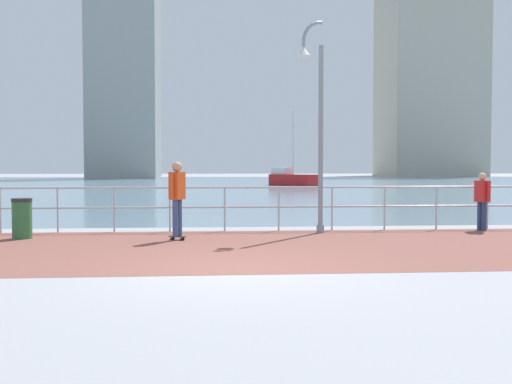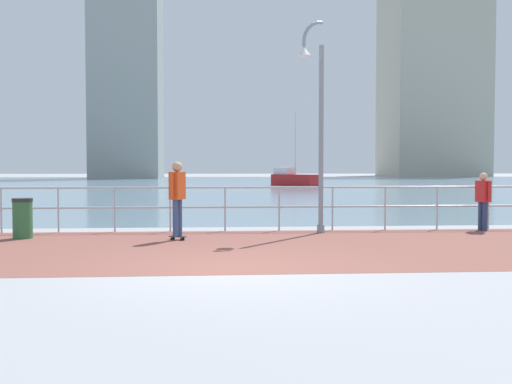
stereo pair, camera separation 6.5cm
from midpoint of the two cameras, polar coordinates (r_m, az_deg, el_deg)
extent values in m
plane|color=#9E9EA3|center=(49.32, -3.78, 0.50)|extent=(220.00, 220.00, 0.00)
cube|color=brown|center=(11.92, -2.61, -5.46)|extent=(28.00, 6.15, 0.01)
cube|color=#6B899E|center=(59.90, -3.85, 0.84)|extent=(180.00, 88.00, 0.00)
cylinder|color=#B2BCC1|center=(15.82, -23.67, -1.68)|extent=(0.05, 0.05, 1.12)
cylinder|color=#B2BCC1|center=(15.41, -18.75, -1.71)|extent=(0.05, 0.05, 1.12)
cylinder|color=#B2BCC1|center=(15.12, -13.61, -1.72)|extent=(0.05, 0.05, 1.12)
cylinder|color=#B2BCC1|center=(14.95, -8.31, -1.73)|extent=(0.05, 0.05, 1.12)
cylinder|color=#B2BCC1|center=(14.92, -2.94, -1.71)|extent=(0.05, 0.05, 1.12)
cylinder|color=#B2BCC1|center=(15.01, 2.42, -1.69)|extent=(0.05, 0.05, 1.12)
cylinder|color=#B2BCC1|center=(15.23, 7.66, -1.65)|extent=(0.05, 0.05, 1.12)
cylinder|color=#B2BCC1|center=(15.58, 12.70, -1.59)|extent=(0.05, 0.05, 1.12)
cylinder|color=#B2BCC1|center=(16.04, 17.50, -1.53)|extent=(0.05, 0.05, 1.12)
cylinder|color=#B2BCC1|center=(16.61, 21.99, -1.47)|extent=(0.05, 0.05, 1.12)
cylinder|color=#B2BCC1|center=(14.89, -2.94, 0.44)|extent=(25.20, 0.06, 0.06)
cylinder|color=#B2BCC1|center=(14.91, -2.94, -1.50)|extent=(25.20, 0.06, 0.06)
cylinder|color=gray|center=(14.61, 6.51, -3.63)|extent=(0.19, 0.19, 0.20)
cylinder|color=gray|center=(14.54, 6.55, 5.14)|extent=(0.12, 0.12, 4.66)
cylinder|color=gray|center=(14.91, 6.36, 16.22)|extent=(0.20, 0.16, 0.11)
cylinder|color=gray|center=(14.81, 5.89, 16.15)|extent=(0.21, 0.17, 0.15)
cylinder|color=gray|center=(14.71, 5.48, 15.90)|extent=(0.20, 0.16, 0.18)
cylinder|color=gray|center=(14.62, 5.15, 15.51)|extent=(0.18, 0.15, 0.19)
cylinder|color=gray|center=(14.55, 4.94, 14.99)|extent=(0.15, 0.13, 0.19)
cylinder|color=gray|center=(14.51, 4.87, 14.41)|extent=(0.12, 0.11, 0.17)
cone|color=silver|center=(14.47, 4.87, 13.64)|extent=(0.36, 0.36, 0.22)
cylinder|color=black|center=(13.18, -7.03, -4.60)|extent=(0.07, 0.05, 0.06)
cylinder|color=black|center=(13.11, -7.20, -4.63)|extent=(0.07, 0.05, 0.06)
cylinder|color=black|center=(13.31, -7.97, -4.53)|extent=(0.07, 0.05, 0.06)
cylinder|color=black|center=(13.25, -8.15, -4.57)|extent=(0.07, 0.05, 0.06)
cube|color=black|center=(13.20, -7.59, -4.37)|extent=(0.40, 0.29, 0.02)
cylinder|color=#384C7A|center=(13.23, -7.42, -2.50)|extent=(0.18, 0.18, 0.83)
cylinder|color=#384C7A|center=(13.09, -7.79, -2.56)|extent=(0.18, 0.18, 0.83)
cube|color=#D84C1E|center=(13.12, -7.62, 0.62)|extent=(0.37, 0.41, 0.62)
cylinder|color=#D84C1E|center=(13.31, -7.10, 0.72)|extent=(0.12, 0.12, 0.59)
cylinder|color=#D84C1E|center=(12.92, -8.15, 0.66)|extent=(0.12, 0.12, 0.59)
sphere|color=tan|center=(13.11, -7.63, 2.47)|extent=(0.23, 0.23, 0.23)
cylinder|color=navy|center=(16.23, 21.34, -2.21)|extent=(0.16, 0.16, 0.74)
cylinder|color=navy|center=(16.11, 21.71, -2.25)|extent=(0.16, 0.16, 0.74)
cube|color=red|center=(16.13, 21.56, 0.07)|extent=(0.32, 0.39, 0.55)
cylinder|color=red|center=(16.31, 21.03, 0.14)|extent=(0.11, 0.11, 0.53)
cylinder|color=red|center=(15.96, 22.10, 0.08)|extent=(0.11, 0.11, 0.53)
sphere|color=#DBAD89|center=(16.12, 21.58, 1.41)|extent=(0.21, 0.21, 0.21)
cylinder|color=#2D6638|center=(14.38, -21.86, -2.58)|extent=(0.44, 0.44, 0.85)
cylinder|color=#262628|center=(14.35, -21.89, -0.73)|extent=(0.46, 0.46, 0.08)
cube|color=#B21E1E|center=(52.63, 3.92, 1.18)|extent=(4.18, 4.65, 1.03)
cube|color=silver|center=(53.60, 2.79, 2.06)|extent=(1.90, 1.99, 0.57)
cylinder|color=silver|center=(52.66, 3.93, 4.84)|extent=(0.11, 0.11, 5.70)
cylinder|color=silver|center=(53.33, 3.09, 2.48)|extent=(1.44, 1.73, 0.09)
cube|color=#939993|center=(94.38, -12.58, 13.17)|extent=(10.38, 10.46, 38.71)
cube|color=#B2AD99|center=(121.49, 16.94, 11.84)|extent=(17.87, 15.92, 43.55)
camera|label=1|loc=(0.03, -89.85, 0.01)|focal=40.65mm
camera|label=2|loc=(0.03, 90.15, -0.01)|focal=40.65mm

